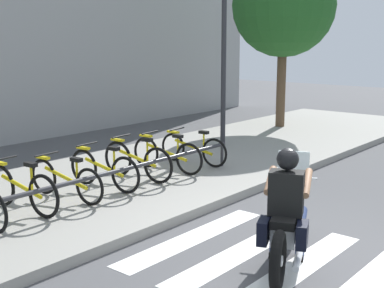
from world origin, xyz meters
The scene contains 16 objects.
ground_plane centered at (0.00, 0.00, 0.00)m, with size 48.00×48.00×0.00m, color #4C4C4F.
sidewalk centered at (0.00, 4.29, 0.07)m, with size 24.00×4.40×0.15m, color gray.
crosswalk_stripe_2 centered at (-0.34, 0.00, 0.00)m, with size 2.80×0.40×0.01m, color white.
crosswalk_stripe_3 centered at (-0.34, 0.80, 0.00)m, with size 2.80×0.40×0.01m, color white.
crosswalk_stripe_4 centered at (-0.34, 1.60, 0.00)m, with size 2.80×0.40×0.01m, color white.
motorcycle centered at (-0.24, 0.21, 0.47)m, with size 2.06×1.02×1.27m.
rider centered at (-0.31, 0.18, 0.84)m, with size 0.75×0.69×1.46m.
bicycle_1 centered at (-1.47, 3.99, 0.51)m, with size 0.48×1.65×0.79m.
bicycle_2 centered at (-0.66, 3.99, 0.49)m, with size 0.48×1.67×0.73m.
bicycle_3 centered at (0.14, 3.99, 0.50)m, with size 0.48×1.62×0.77m.
bicycle_4 centered at (0.94, 3.99, 0.51)m, with size 0.48×1.62×0.80m.
bicycle_5 centered at (1.74, 3.99, 0.50)m, with size 0.48×1.68×0.76m.
bicycle_6 centered at (2.54, 3.99, 0.48)m, with size 0.48×1.63×0.72m.
bike_rack centered at (0.14, 3.43, 0.58)m, with size 5.41×0.07×0.49m.
street_lamp centered at (4.53, 4.69, 2.59)m, with size 0.28×0.28×4.26m.
tree_near_rack centered at (7.92, 5.09, 3.63)m, with size 2.95×2.95×5.12m.
Camera 1 is at (-5.68, -2.81, 2.70)m, focal length 49.58 mm.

